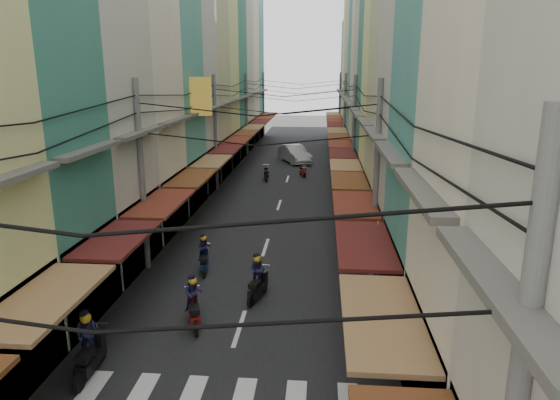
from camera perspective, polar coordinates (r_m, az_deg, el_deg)
The scene contains 14 objects.
ground at distance 19.25m, azimuth -3.68°, elevation -11.57°, with size 160.00×160.00×0.00m, color slate.
road at distance 38.13m, azimuth 0.66°, elevation 1.78°, with size 10.00×80.00×0.02m, color black.
sidewalk_left at distance 39.11m, azimuth -8.89°, elevation 1.97°, with size 3.00×80.00×0.06m, color slate.
sidewalk_right at distance 38.23m, azimuth 10.43°, elevation 1.60°, with size 3.00×80.00×0.06m, color slate.
building_row_left at distance 35.28m, azimuth -13.21°, elevation 16.36°, with size 7.80×67.67×23.70m.
building_row_right at distance 33.95m, azimuth 14.24°, elevation 15.76°, with size 7.80×68.98×22.59m.
utility_poles at distance 32.25m, azimuth 0.05°, elevation 11.26°, with size 10.20×66.13×8.20m.
white_car at distance 47.41m, azimuth 1.68°, elevation 4.31°, with size 5.78×2.27×2.04m, color #BBBBBF.
bicycle at distance 19.52m, azimuth 12.97°, elevation -11.55°, with size 0.57×1.51×1.04m, color black.
moving_scooters at distance 22.60m, azimuth -5.16°, elevation -5.98°, with size 8.08×29.94×2.02m.
parked_scooters at distance 15.67m, azimuth 8.74°, elevation -16.31°, with size 13.16×13.94×0.98m.
pedestrians at distance 23.14m, azimuth -13.82°, elevation -4.57°, with size 11.82×25.36×2.20m.
market_umbrella at distance 12.48m, azimuth 24.72°, elevation -16.46°, with size 2.50×2.50×2.64m.
traffic_sign at distance 18.84m, azimuth 11.06°, elevation -4.80°, with size 0.10×0.69×3.14m.
Camera 1 is at (2.63, -17.08, 8.49)m, focal length 32.00 mm.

